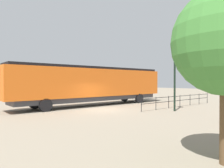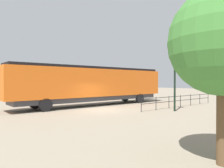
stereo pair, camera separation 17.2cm
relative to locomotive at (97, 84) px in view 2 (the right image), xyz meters
The scene contains 5 objects.
ground_plane 4.41m from the locomotive, 28.25° to the right, with size 120.00×120.00×0.00m, color gray.
locomotive is the anchor object (origin of this frame).
lamp_post 8.42m from the locomotive, 16.90° to the left, with size 0.59×0.59×5.55m.
platform_fence 8.55m from the locomotive, 40.50° to the left, with size 0.05×11.29×1.15m.
trackside_tree 16.79m from the locomotive, 22.41° to the right, with size 3.28×3.28×5.32m.
Camera 2 is at (14.89, -11.12, 2.48)m, focal length 33.90 mm.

